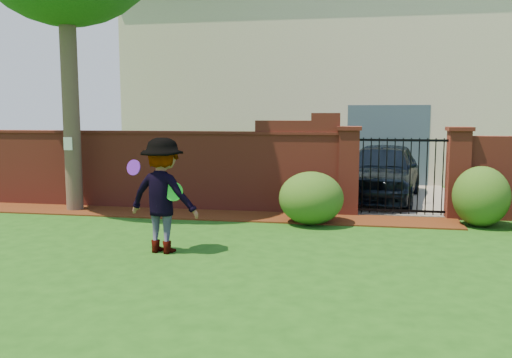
% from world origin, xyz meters
% --- Properties ---
extents(ground, '(80.00, 80.00, 0.01)m').
position_xyz_m(ground, '(0.00, 0.00, -0.01)').
color(ground, '#194912').
rests_on(ground, ground).
extents(mulch_bed, '(11.10, 1.08, 0.03)m').
position_xyz_m(mulch_bed, '(-0.95, 3.34, 0.01)').
color(mulch_bed, '#3C1A0B').
rests_on(mulch_bed, ground).
extents(brick_wall, '(8.70, 0.31, 2.16)m').
position_xyz_m(brick_wall, '(-2.01, 4.00, 0.93)').
color(brick_wall, maroon).
rests_on(brick_wall, ground).
extents(pillar_left, '(0.50, 0.50, 1.88)m').
position_xyz_m(pillar_left, '(2.40, 4.00, 0.96)').
color(pillar_left, maroon).
rests_on(pillar_left, ground).
extents(pillar_right, '(0.50, 0.50, 1.88)m').
position_xyz_m(pillar_right, '(4.60, 4.00, 0.96)').
color(pillar_right, maroon).
rests_on(pillar_right, ground).
extents(iron_gate, '(1.78, 0.03, 1.60)m').
position_xyz_m(iron_gate, '(3.50, 4.00, 0.85)').
color(iron_gate, black).
rests_on(iron_gate, ground).
extents(driveway, '(3.20, 8.00, 0.01)m').
position_xyz_m(driveway, '(3.50, 8.00, 0.01)').
color(driveway, slate).
rests_on(driveway, ground).
extents(house, '(12.40, 6.40, 6.30)m').
position_xyz_m(house, '(1.00, 12.00, 3.16)').
color(house, beige).
rests_on(house, ground).
extents(car, '(2.37, 4.44, 1.44)m').
position_xyz_m(car, '(3.17, 5.93, 0.72)').
color(car, black).
rests_on(car, ground).
extents(paper_notice, '(0.20, 0.01, 0.28)m').
position_xyz_m(paper_notice, '(-3.60, 3.21, 1.50)').
color(paper_notice, white).
rests_on(paper_notice, tree).
extents(shrub_left, '(1.26, 1.26, 1.03)m').
position_xyz_m(shrub_left, '(1.70, 2.87, 0.52)').
color(shrub_left, '#1D4D17').
rests_on(shrub_left, ground).
extents(shrub_middle, '(1.05, 1.05, 1.16)m').
position_xyz_m(shrub_middle, '(4.90, 3.25, 0.58)').
color(shrub_middle, '#1D4D17').
rests_on(shrub_middle, ground).
extents(man, '(1.25, 0.86, 1.78)m').
position_xyz_m(man, '(-0.41, 0.33, 0.89)').
color(man, gray).
rests_on(man, ground).
extents(frisbee_purple, '(0.25, 0.13, 0.24)m').
position_xyz_m(frisbee_purple, '(-0.86, 0.34, 1.32)').
color(frisbee_purple, '#631EBC').
rests_on(frisbee_purple, man).
extents(frisbee_green, '(0.29, 0.08, 0.29)m').
position_xyz_m(frisbee_green, '(-0.17, 0.22, 0.98)').
color(frisbee_green, green).
rests_on(frisbee_green, man).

